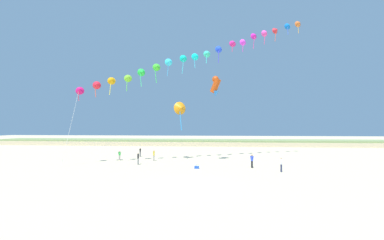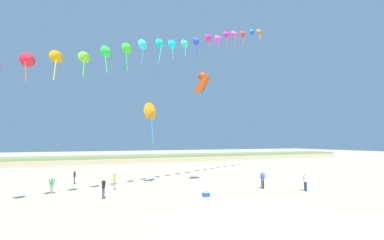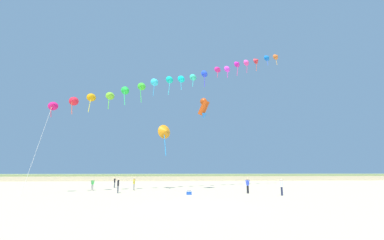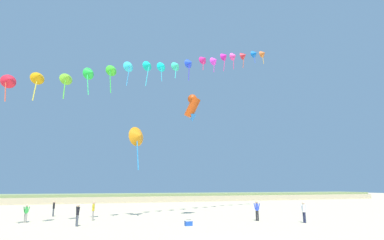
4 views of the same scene
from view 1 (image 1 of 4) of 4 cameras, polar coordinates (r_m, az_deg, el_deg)
name	(u,v)px [view 1 (image 1 of 4)]	position (r m, az deg, el deg)	size (l,w,h in m)	color
ground_plane	(187,185)	(23.68, -1.10, -14.27)	(240.00, 240.00, 0.00)	beige
dune_ridge	(207,142)	(71.91, 3.45, -4.99)	(120.00, 10.68, 1.56)	#BFAE8B
person_near_left	(138,158)	(36.38, -11.89, -8.16)	(0.34, 0.56, 1.68)	#474C56
person_near_right	(281,163)	(31.65, 19.22, -9.08)	(0.24, 0.61, 1.74)	#282D4C
person_mid_center	(140,152)	(45.77, -11.44, -6.88)	(0.21, 0.54, 1.54)	#474C56
person_far_left	(154,155)	(39.67, -8.47, -7.63)	(0.23, 0.58, 1.66)	gray
person_far_right	(120,155)	(41.54, -15.79, -7.43)	(0.53, 0.21, 1.52)	gray
person_far_center	(252,160)	(33.71, 13.17, -8.64)	(0.42, 0.55, 1.74)	black
kite_banner_string	(202,53)	(40.81, 2.27, 14.65)	(35.12, 14.00, 23.62)	#E01364
large_kite_low_lead	(181,108)	(39.69, -2.53, 2.65)	(2.14, 1.82, 4.51)	orange
large_kite_mid_trail	(215,85)	(38.14, 5.24, 7.72)	(2.00, 1.68, 2.99)	#C24210
beach_cooler	(197,167)	(32.47, 1.05, -10.37)	(0.58, 0.41, 0.46)	blue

